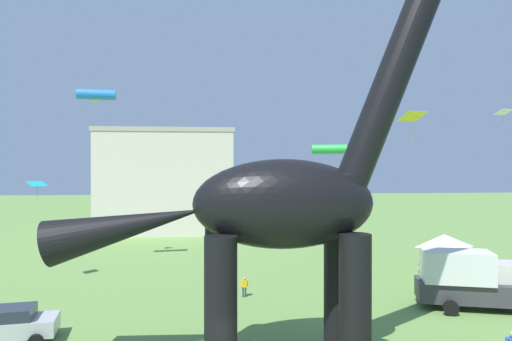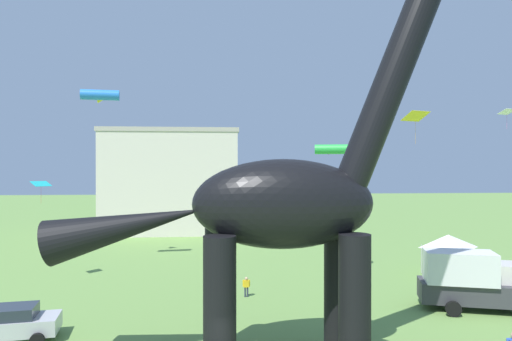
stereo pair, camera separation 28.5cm
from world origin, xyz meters
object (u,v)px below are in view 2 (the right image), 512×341
Objects in this scene: dinosaur_sculpture at (281,204)px; kite_trailing at (507,112)px; kite_far_left at (101,96)px; kite_high_right at (338,194)px; kite_mid_left at (332,149)px; parked_box_truck at (471,280)px; person_watching_child at (246,285)px; festival_canopy_tent at (448,241)px; kite_high_left at (41,184)px; parked_sedan_left at (9,323)px; kite_apex at (415,116)px.

dinosaur_sculpture is 15.65× the size of kite_trailing.
kite_high_right is at bearing -34.42° from kite_far_left.
dinosaur_sculpture is 6.90× the size of kite_mid_left.
parked_box_truck is 5.00× the size of person_watching_child.
festival_canopy_tent is at bearing 50.06° from person_watching_child.
kite_high_left is (-18.53, 6.02, 0.42)m from kite_high_right.
parked_sedan_left is (-11.83, 3.33, -5.52)m from dinosaur_sculpture.
dinosaur_sculpture reaches higher than kite_high_right.
kite_high_right is at bearing -176.22° from parked_box_truck.
dinosaur_sculpture is at bearing -43.74° from kite_high_left.
kite_trailing is at bearing -42.49° from kite_mid_left.
parked_box_truck is at bearing -1.87° from parked_sedan_left.
person_watching_child is (-12.10, 3.49, -0.92)m from parked_box_truck.
kite_high_left reaches higher than kite_high_right.
parked_sedan_left reaches higher than person_watching_child.
kite_far_left reaches higher than kite_high_right.
kite_apex reaches higher than kite_high_right.
kite_mid_left reaches higher than parked_box_truck.
kite_apex is 6.06m from kite_mid_left.
kite_apex is 25.23m from kite_high_left.
dinosaur_sculpture is at bearing -57.95° from kite_far_left.
parked_sedan_left is 1.74× the size of kite_mid_left.
kite_apex is at bearing 30.71° from kite_high_right.
festival_canopy_tent is at bearing 31.63° from kite_apex.
kite_far_left is 1.48× the size of kite_high_right.
person_watching_child is 0.61× the size of kite_high_right.
parked_sedan_left is at bearing -158.65° from festival_canopy_tent.
dinosaur_sculpture is 16.11m from kite_trailing.
kite_mid_left is at bearing 137.51° from kite_trailing.
parked_sedan_left is at bearing -165.10° from kite_high_right.
kite_apex is at bearing 51.92° from dinosaur_sculpture.
kite_far_left is 1.96× the size of kite_high_left.
parked_sedan_left is 2.97× the size of kite_high_left.
kite_trailing reaches higher than kite_high_right.
person_watching_child is at bearing 159.95° from kite_high_right.
kite_mid_left is at bearing 72.09° from person_watching_child.
kite_mid_left is (6.47, 4.85, 8.34)m from person_watching_child.
parked_sedan_left is 27.82m from kite_trailing.
parked_sedan_left is at bearing -76.78° from kite_high_left.
kite_high_right is 19.49m from kite_high_left.
kite_high_left is (-28.06, 0.29, 4.14)m from festival_canopy_tent.
festival_canopy_tent is (25.64, 10.02, 1.74)m from parked_sedan_left.
festival_canopy_tent is 1.48× the size of kite_apex.
dinosaur_sculpture is 8.88× the size of kite_high_right.
parked_sedan_left is 23.29m from parked_box_truck.
kite_apex is (22.04, -7.18, -2.20)m from kite_far_left.
dinosaur_sculpture is at bearing -135.97° from festival_canopy_tent.
kite_high_right is 0.78× the size of kite_mid_left.
kite_far_left reaches higher than kite_high_left.
person_watching_child is 15.46m from kite_apex.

